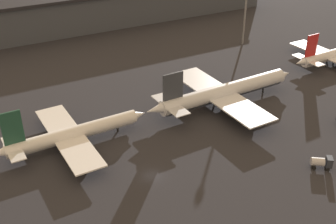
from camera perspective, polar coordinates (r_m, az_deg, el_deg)
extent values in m
plane|color=#26262B|center=(92.73, -2.20, -8.61)|extent=(600.00, 600.00, 0.00)
cube|color=#3D424C|center=(182.58, -18.00, 12.18)|extent=(212.49, 25.10, 13.86)
cylinder|color=white|center=(103.52, -12.60, -2.77)|extent=(32.30, 4.12, 3.29)
cylinder|color=#ADB2B7|center=(103.82, -12.56, -3.04)|extent=(30.67, 3.59, 2.80)
cone|color=white|center=(108.69, -4.11, -0.39)|extent=(4.03, 3.23, 3.13)
cube|color=#1E4738|center=(98.40, -20.37, -2.03)|extent=(4.61, 0.52, 7.97)
cube|color=white|center=(100.98, -20.22, -4.61)|extent=(3.58, 11.37, 0.24)
cube|color=white|center=(103.38, -13.41, -3.20)|extent=(8.05, 31.53, 0.36)
cylinder|color=gray|center=(111.48, -14.31, -1.43)|extent=(3.66, 1.90, 1.81)
cylinder|color=gray|center=(97.18, -11.15, -6.07)|extent=(3.66, 1.90, 1.81)
cylinder|color=black|center=(107.89, -6.83, -2.26)|extent=(0.50, 0.50, 1.48)
cylinder|color=black|center=(105.51, -13.52, -3.76)|extent=(0.50, 0.50, 1.48)
cylinder|color=black|center=(103.37, -13.06, -4.46)|extent=(0.50, 0.50, 1.48)
cylinder|color=silver|center=(119.62, 7.78, 2.85)|extent=(41.16, 5.27, 4.21)
cylinder|color=#333842|center=(119.95, 7.75, 2.53)|extent=(39.09, 4.58, 3.58)
cone|color=silver|center=(133.12, 15.29, 4.90)|extent=(5.15, 4.13, 4.00)
cone|color=silver|center=(108.61, -1.50, 0.38)|extent=(6.41, 3.74, 3.58)
cube|color=#333842|center=(108.18, 0.68, 3.52)|extent=(5.90, 0.55, 7.29)
cube|color=silver|center=(110.16, 0.29, 1.03)|extent=(4.56, 13.58, 0.24)
cube|color=silver|center=(118.72, 6.97, 2.40)|extent=(10.22, 37.65, 0.36)
cylinder|color=gray|center=(127.53, 4.58, 3.83)|extent=(4.69, 2.43, 2.32)
cylinder|color=gray|center=(113.03, 10.57, -0.21)|extent=(4.69, 2.43, 2.32)
cylinder|color=black|center=(129.57, 12.76, 3.04)|extent=(0.50, 0.50, 1.89)
cylinder|color=black|center=(121.06, 6.42, 1.65)|extent=(0.50, 0.50, 1.89)
cylinder|color=black|center=(118.72, 7.38, 0.99)|extent=(0.50, 0.50, 1.89)
cylinder|color=silver|center=(156.98, 21.62, 7.32)|extent=(29.23, 4.11, 3.36)
cylinder|color=silver|center=(157.19, 21.58, 7.13)|extent=(27.76, 3.57, 2.85)
cone|color=silver|center=(145.42, 17.63, 6.44)|extent=(5.11, 2.98, 2.85)
cube|color=red|center=(146.11, 18.89, 8.52)|extent=(4.71, 0.52, 7.45)
cube|color=silver|center=(147.40, 18.43, 6.72)|extent=(3.66, 11.71, 0.24)
cube|color=silver|center=(156.04, 21.24, 7.10)|extent=(8.22, 32.47, 0.36)
cylinder|color=gray|center=(162.35, 18.98, 7.91)|extent=(3.74, 1.94, 1.85)
cylinder|color=black|center=(157.52, 20.74, 6.60)|extent=(0.50, 0.50, 1.51)
cylinder|color=black|center=(156.00, 21.48, 6.24)|extent=(0.50, 0.50, 1.51)
cube|color=#282D38|center=(100.13, 20.98, -6.33)|extent=(2.27, 2.43, 2.23)
cylinder|color=#B7B7BC|center=(99.65, 19.62, -6.36)|extent=(3.40, 3.19, 1.86)
cylinder|color=black|center=(101.47, 20.66, -6.70)|extent=(1.03, 0.95, 0.90)
cylinder|color=black|center=(100.25, 20.82, -7.22)|extent=(1.03, 0.95, 0.90)
cylinder|color=black|center=(100.79, 19.03, -6.64)|extent=(1.03, 0.95, 0.90)
cylinder|color=black|center=(99.55, 19.17, -7.16)|extent=(1.03, 0.95, 0.90)
cylinder|color=slate|center=(162.96, 10.42, 13.15)|extent=(0.70, 0.70, 24.83)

